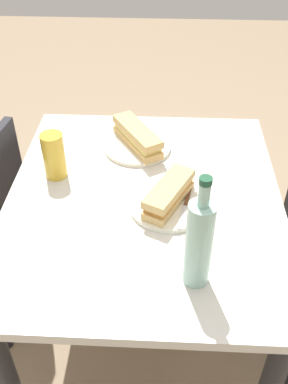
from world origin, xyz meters
TOP-DOWN VIEW (x-y plane):
  - ground_plane at (0.00, 0.00)m, footprint 8.00×8.00m
  - dining_table at (0.00, 0.00)m, footprint 0.98×0.84m
  - plate_near at (-0.27, -0.04)m, footprint 0.23×0.23m
  - baguette_sandwich_near at (-0.27, -0.04)m, footprint 0.24×0.19m
  - knife_near at (-0.30, 0.00)m, footprint 0.16×0.10m
  - plate_far at (0.04, 0.07)m, footprint 0.23×0.23m
  - baguette_sandwich_far at (0.04, 0.07)m, footprint 0.22×0.16m
  - knife_far at (0.05, 0.12)m, footprint 0.18×0.05m
  - water_bottle at (0.31, 0.14)m, footprint 0.06×0.06m
  - beer_glass at (-0.10, -0.29)m, footprint 0.07×0.07m

SIDE VIEW (x-z plane):
  - ground_plane at x=0.00m, z-range 0.00..0.00m
  - dining_table at x=0.00m, z-range 0.25..1.00m
  - plate_near at x=-0.27m, z-range 0.75..0.76m
  - plate_far at x=0.04m, z-range 0.75..0.76m
  - knife_near at x=-0.30m, z-range 0.76..0.77m
  - knife_far at x=0.05m, z-range 0.76..0.77m
  - baguette_sandwich_near at x=-0.27m, z-range 0.76..0.83m
  - baguette_sandwich_far at x=0.04m, z-range 0.76..0.83m
  - beer_glass at x=-0.10m, z-range 0.75..0.90m
  - water_bottle at x=0.31m, z-range 0.72..1.04m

